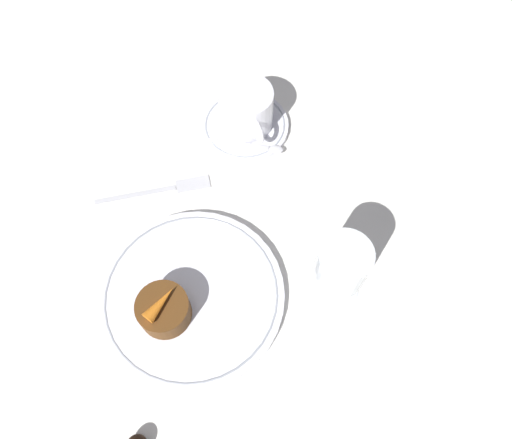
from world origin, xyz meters
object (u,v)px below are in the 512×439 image
object	(u,v)px
coffee_cup	(246,108)
dessert_cake	(164,310)
fork	(166,189)
dinner_plate	(192,296)
wine_glass	(341,267)

from	to	relation	value
coffee_cup	dessert_cake	distance (m)	0.33
fork	dinner_plate	bearing A→B (deg)	-5.10
coffee_cup	fork	bearing A→B (deg)	-67.13
coffee_cup	wine_glass	xyz separation A→B (m)	(0.29, 0.01, 0.04)
wine_glass	dessert_cake	xyz separation A→B (m)	(-0.04, -0.22, -0.05)
dinner_plate	dessert_cake	xyz separation A→B (m)	(0.01, -0.04, 0.03)
wine_glass	fork	distance (m)	0.29
dinner_plate	fork	size ratio (longest dim) A/B	1.44
dinner_plate	dessert_cake	world-z (taller)	dessert_cake
coffee_cup	fork	xyz separation A→B (m)	(0.06, -0.15, -0.04)
dinner_plate	dessert_cake	size ratio (longest dim) A/B	3.67
coffee_cup	dessert_cake	xyz separation A→B (m)	(0.25, -0.21, -0.01)
coffee_cup	fork	size ratio (longest dim) A/B	0.64
dinner_plate	wine_glass	bearing A→B (deg)	71.97
dessert_cake	dinner_plate	bearing A→B (deg)	109.38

